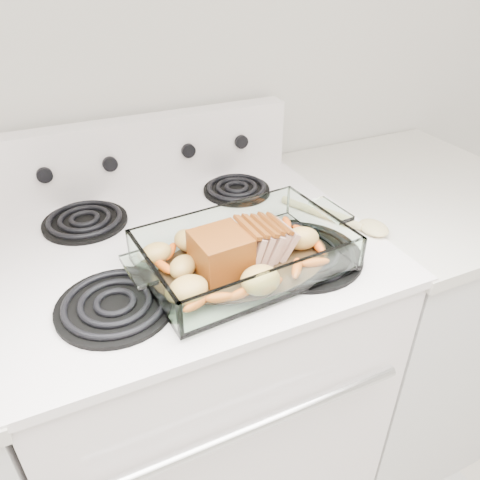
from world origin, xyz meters
name	(u,v)px	position (x,y,z in m)	size (l,w,h in m)	color
electric_range	(198,380)	(0.00, 1.66, 0.48)	(0.78, 0.70, 1.12)	white
counter_right	(392,314)	(0.67, 1.66, 0.47)	(0.58, 0.68, 0.93)	silver
baking_dish	(244,257)	(0.06, 1.50, 0.96)	(0.38, 0.25, 0.07)	white
pork_roast	(235,249)	(0.04, 1.50, 0.99)	(0.20, 0.10, 0.08)	brown
roast_vegetables	(235,245)	(0.06, 1.54, 0.97)	(0.35, 0.19, 0.04)	orange
wooden_spoon	(350,221)	(0.35, 1.56, 0.95)	(0.15, 0.25, 0.02)	tan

